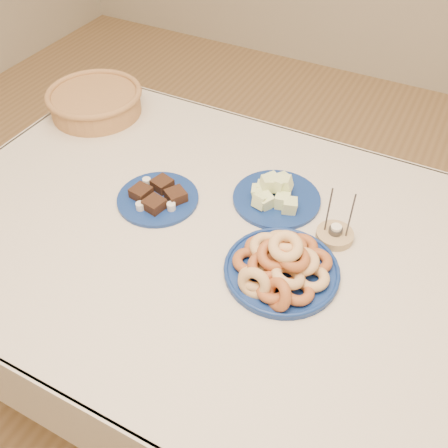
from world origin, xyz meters
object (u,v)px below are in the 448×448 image
Objects in this scene: dining_table at (232,265)px; brownie_plate at (158,197)px; donut_platter at (281,266)px; melon_plate at (275,195)px; wicker_basket at (95,101)px; candle_holder at (335,234)px.

dining_table is 0.29m from brownie_plate.
dining_table is at bearing 161.45° from donut_platter.
donut_platter is at bearing -63.63° from melon_plate.
melon_plate reaches higher than brownie_plate.
dining_table is 3.90× the size of wicker_basket.
candle_holder is at bearing 66.67° from donut_platter.
dining_table is 0.22m from donut_platter.
dining_table is at bearing -151.86° from candle_holder.
wicker_basket is (-0.86, 0.39, 0.01)m from donut_platter.
brownie_plate is (-0.30, -0.15, -0.01)m from melon_plate.
melon_plate is at bearing 27.24° from brownie_plate.
dining_table is at bearing -25.28° from wicker_basket.
dining_table is 5.06× the size of donut_platter.
wicker_basket is at bearing 155.91° from donut_platter.
melon_plate is 0.75m from wicker_basket.
dining_table is at bearing -8.53° from brownie_plate.
brownie_plate is at bearing -169.95° from candle_holder.
wicker_basket is 2.68× the size of candle_holder.
donut_platter is (0.16, -0.05, 0.14)m from dining_table.
brownie_plate is 1.72× the size of candle_holder.
dining_table is 5.33× the size of melon_plate.
dining_table is 10.43× the size of candle_holder.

